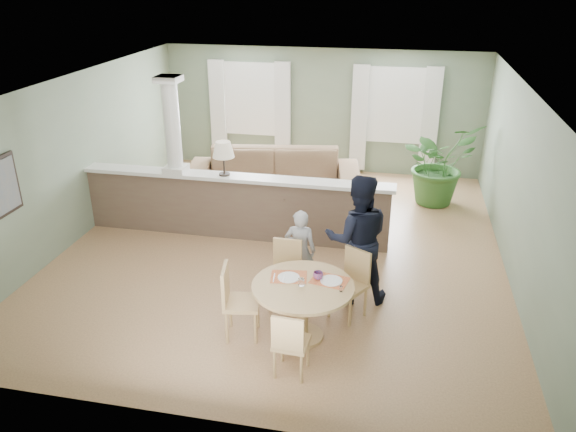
% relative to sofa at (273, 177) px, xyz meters
% --- Properties ---
extents(ground, '(8.00, 8.00, 0.00)m').
position_rel_sofa_xyz_m(ground, '(0.63, -1.92, -0.49)').
color(ground, tan).
rests_on(ground, ground).
extents(room_shell, '(7.02, 8.02, 2.71)m').
position_rel_sofa_xyz_m(room_shell, '(0.60, -1.30, 1.32)').
color(room_shell, gray).
rests_on(room_shell, ground).
extents(pony_wall, '(5.32, 0.38, 2.70)m').
position_rel_sofa_xyz_m(pony_wall, '(-0.36, -1.72, 0.22)').
color(pony_wall, brown).
rests_on(pony_wall, ground).
extents(sofa, '(3.51, 1.83, 0.98)m').
position_rel_sofa_xyz_m(sofa, '(0.00, 0.00, 0.00)').
color(sofa, olive).
rests_on(sofa, ground).
extents(houseplant, '(1.90, 1.88, 1.60)m').
position_rel_sofa_xyz_m(houseplant, '(3.14, 0.56, 0.31)').
color(houseplant, '#316127').
rests_on(houseplant, ground).
extents(dining_table, '(1.25, 1.25, 0.85)m').
position_rel_sofa_xyz_m(dining_table, '(1.37, -4.33, 0.11)').
color(dining_table, tan).
rests_on(dining_table, ground).
extents(chair_far_boy, '(0.42, 0.42, 0.91)m').
position_rel_sofa_xyz_m(chair_far_boy, '(1.00, -3.58, 0.02)').
color(chair_far_boy, tan).
rests_on(chair_far_boy, ground).
extents(chair_far_man, '(0.57, 0.57, 0.93)m').
position_rel_sofa_xyz_m(chair_far_man, '(1.90, -3.70, 0.02)').
color(chair_far_man, tan).
rests_on(chair_far_man, ground).
extents(chair_near, '(0.40, 0.40, 0.84)m').
position_rel_sofa_xyz_m(chair_near, '(1.36, -5.09, -0.02)').
color(chair_near, tan).
rests_on(chair_near, ground).
extents(chair_side, '(0.50, 0.50, 0.96)m').
position_rel_sofa_xyz_m(chair_side, '(0.55, -4.45, 0.04)').
color(chair_side, tan).
rests_on(chair_side, ground).
extents(child_person, '(0.45, 0.30, 1.23)m').
position_rel_sofa_xyz_m(child_person, '(1.13, -3.20, 0.13)').
color(child_person, '#9C9CA1').
rests_on(child_person, ground).
extents(man_person, '(0.99, 0.83, 1.83)m').
position_rel_sofa_xyz_m(man_person, '(1.92, -3.28, 0.42)').
color(man_person, black).
rests_on(man_person, ground).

